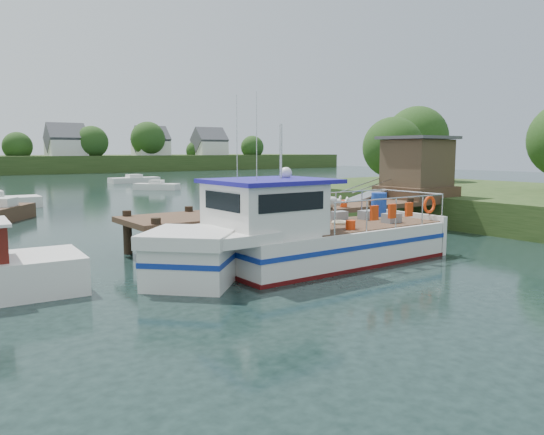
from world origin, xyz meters
TOP-DOWN VIEW (x-y plane):
  - ground_plane at (0.00, 0.00)m, footprint 160.00×160.00m
  - near_shore at (16.88, -0.73)m, footprint 16.00×30.00m
  - dock at (6.51, 0.01)m, footprint 16.60×3.00m
  - lobster_boat at (-1.80, -4.14)m, footprint 11.45×3.46m
  - moored_rowboat at (-7.59, 13.96)m, footprint 3.74×4.34m
  - moored_far at (10.94, 42.96)m, footprint 5.81×2.09m
  - moored_b at (8.44, 30.74)m, footprint 3.98×4.18m
  - moored_c at (10.35, 17.53)m, footprint 7.22×4.60m

SIDE VIEW (x-z plane):
  - ground_plane at x=0.00m, z-range 0.00..0.00m
  - moored_b at x=8.44m, z-range -0.12..0.83m
  - moored_far at x=10.94m, z-range -0.13..0.85m
  - moored_c at x=10.35m, z-range -0.14..0.94m
  - moored_rowboat at x=-7.59m, z-range -0.16..1.09m
  - lobster_boat at x=-1.80m, z-range -1.73..3.71m
  - near_shore at x=16.88m, z-range -1.83..5.93m
  - dock at x=6.51m, z-range -0.15..4.63m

